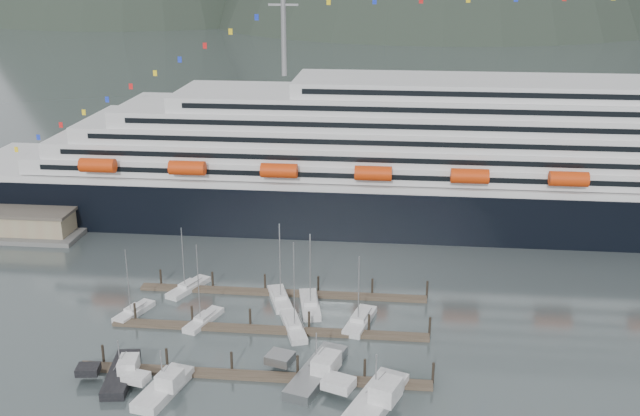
# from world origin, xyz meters

# --- Properties ---
(ground) EXTENTS (1600.00, 1600.00, 0.00)m
(ground) POSITION_xyz_m (0.00, 0.00, 0.00)
(ground) COLOR #3F4A4B
(ground) RESTS_ON ground
(cruise_ship) EXTENTS (210.00, 30.40, 50.30)m
(cruise_ship) POSITION_xyz_m (30.03, 54.94, 12.04)
(cruise_ship) COLOR black
(cruise_ship) RESTS_ON ground
(dock_near) EXTENTS (48.18, 2.28, 3.20)m
(dock_near) POSITION_xyz_m (-4.93, -9.95, 0.31)
(dock_near) COLOR #41372A
(dock_near) RESTS_ON ground
(dock_mid) EXTENTS (48.18, 2.28, 3.20)m
(dock_mid) POSITION_xyz_m (-4.93, 3.05, 0.31)
(dock_mid) COLOR #41372A
(dock_mid) RESTS_ON ground
(dock_far) EXTENTS (48.18, 2.28, 3.20)m
(dock_far) POSITION_xyz_m (-4.93, 16.05, 0.31)
(dock_far) COLOR #41372A
(dock_far) RESTS_ON ground
(sailboat_a) EXTENTS (4.80, 8.29, 11.62)m
(sailboat_a) POSITION_xyz_m (-27.00, 6.25, 0.40)
(sailboat_a) COLOR silver
(sailboat_a) RESTS_ON ground
(sailboat_b) EXTENTS (4.76, 8.84, 13.53)m
(sailboat_b) POSITION_xyz_m (-15.43, 4.70, 0.41)
(sailboat_b) COLOR silver
(sailboat_b) RESTS_ON ground
(sailboat_c) EXTENTS (4.71, 10.60, 13.51)m
(sailboat_c) POSITION_xyz_m (0.24, 11.52, 0.43)
(sailboat_c) COLOR silver
(sailboat_c) RESTS_ON ground
(sailboat_d) EXTENTS (5.63, 10.57, 14.84)m
(sailboat_d) POSITION_xyz_m (-1.40, 4.05, 0.42)
(sailboat_d) COLOR silver
(sailboat_d) RESTS_ON ground
(sailboat_e) EXTENTS (5.84, 9.49, 11.90)m
(sailboat_e) POSITION_xyz_m (-20.93, 15.99, 0.40)
(sailboat_e) COLOR silver
(sailboat_e) RESTS_ON ground
(sailboat_f) EXTENTS (5.51, 9.64, 14.31)m
(sailboat_f) POSITION_xyz_m (-4.91, 13.21, 0.43)
(sailboat_f) COLOR silver
(sailboat_f) RESTS_ON ground
(sailboat_h) EXTENTS (4.98, 10.12, 12.09)m
(sailboat_h) POSITION_xyz_m (8.52, 6.68, 0.42)
(sailboat_h) COLOR silver
(sailboat_h) RESTS_ON ground
(trawler_a) EXTENTS (8.41, 11.57, 6.14)m
(trawler_a) POSITION_xyz_m (-22.53, -12.06, 0.82)
(trawler_a) COLOR black
(trawler_a) RESTS_ON ground
(trawler_b) EXTENTS (8.57, 11.00, 6.81)m
(trawler_b) POSITION_xyz_m (-15.78, -14.97, 0.88)
(trawler_b) COLOR silver
(trawler_b) RESTS_ON ground
(trawler_c) EXTENTS (11.01, 14.59, 7.23)m
(trawler_c) POSITION_xyz_m (3.38, -8.90, 0.91)
(trawler_c) COLOR gray
(trawler_c) RESTS_ON ground
(trawler_d) EXTENTS (11.36, 14.00, 8.05)m
(trawler_d) POSITION_xyz_m (11.48, -14.94, 0.99)
(trawler_d) COLOR silver
(trawler_d) RESTS_ON ground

